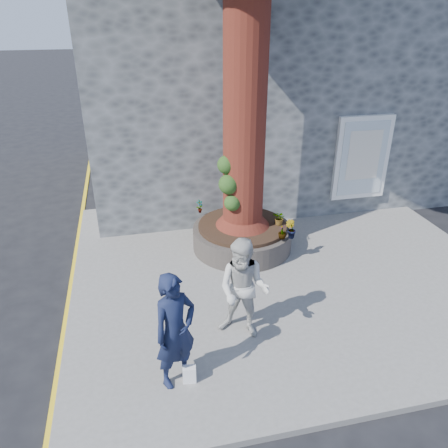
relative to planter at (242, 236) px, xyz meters
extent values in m
plane|color=black|center=(-0.80, -2.00, -0.41)|extent=(120.00, 120.00, 0.00)
cube|color=slate|center=(0.70, -1.00, -0.35)|extent=(9.00, 8.00, 0.12)
cube|color=yellow|center=(-3.85, -1.00, -0.41)|extent=(0.10, 30.00, 0.01)
cube|color=#454849|center=(1.70, 5.20, 2.59)|extent=(10.00, 8.00, 6.00)
cube|color=white|center=(3.50, 1.14, 1.29)|extent=(1.50, 0.12, 2.20)
cube|color=silver|center=(3.50, 1.08, 1.29)|extent=(1.25, 0.04, 1.95)
cube|color=silver|center=(3.50, 1.06, 1.39)|extent=(0.90, 0.02, 1.30)
cylinder|color=black|center=(0.00, 0.00, -0.03)|extent=(2.30, 2.30, 0.52)
cylinder|color=black|center=(0.00, 0.00, 0.27)|extent=(2.04, 2.04, 0.08)
cylinder|color=#441911|center=(0.00, 0.00, 4.06)|extent=(0.90, 0.90, 7.50)
cone|color=#441911|center=(0.00, 0.00, 0.66)|extent=(1.24, 1.24, 0.70)
sphere|color=#1F3D14|center=(-0.38, -0.20, 1.41)|extent=(0.44, 0.44, 0.44)
sphere|color=#1F3D14|center=(-0.32, -0.30, 1.01)|extent=(0.36, 0.36, 0.36)
sphere|color=#1F3D14|center=(-0.40, -0.08, 1.81)|extent=(0.40, 0.40, 0.40)
imported|color=#141B37|center=(-2.01, -3.75, 0.64)|extent=(0.81, 0.71, 1.87)
imported|color=#BBBAB3|center=(-0.77, -2.95, 0.62)|extent=(1.12, 1.05, 1.83)
cube|color=white|center=(-1.84, -3.83, -0.15)|extent=(0.21, 0.15, 0.28)
imported|color=gray|center=(-0.85, 0.85, 0.47)|extent=(0.20, 0.17, 0.33)
imported|color=gray|center=(0.85, -0.85, 0.51)|extent=(0.31, 0.31, 0.40)
imported|color=gray|center=(0.66, -0.85, 0.47)|extent=(0.25, 0.25, 0.32)
imported|color=gray|center=(0.83, -0.20, 0.47)|extent=(0.39, 0.40, 0.33)
camera|label=1|loc=(-2.41, -8.70, 4.83)|focal=35.00mm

